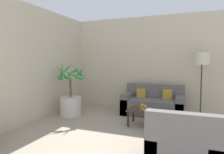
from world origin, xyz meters
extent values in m
cube|color=beige|center=(0.00, 6.14, 1.35)|extent=(8.35, 0.06, 2.70)
cylinder|color=beige|center=(-2.86, 4.68, 0.24)|extent=(0.55, 0.55, 0.48)
cylinder|color=brown|center=(-2.86, 4.68, 0.73)|extent=(0.06, 0.06, 0.49)
cone|color=#38843D|center=(-2.62, 4.68, 1.14)|extent=(0.10, 0.54, 0.42)
cone|color=#38843D|center=(-2.69, 4.89, 1.10)|extent=(0.51, 0.44, 0.34)
cone|color=#38843D|center=(-2.92, 4.93, 1.12)|extent=(0.57, 0.22, 0.38)
cone|color=#38843D|center=(-3.06, 4.78, 1.17)|extent=(0.31, 0.50, 0.47)
cone|color=#38843D|center=(-3.05, 4.59, 1.18)|extent=(0.30, 0.49, 0.48)
cone|color=#38843D|center=(-2.91, 4.44, 1.13)|extent=(0.56, 0.22, 0.40)
cone|color=#38843D|center=(-2.69, 4.48, 1.10)|extent=(0.51, 0.44, 0.34)
cube|color=#605B5B|center=(-0.88, 5.50, 0.21)|extent=(1.56, 0.79, 0.41)
cube|color=#605B5B|center=(-0.88, 5.82, 0.60)|extent=(1.56, 0.16, 0.37)
cube|color=#605B5B|center=(-1.55, 5.50, 0.27)|extent=(0.20, 0.79, 0.53)
cube|color=#605B5B|center=(-0.20, 5.50, 0.27)|extent=(0.20, 0.79, 0.53)
cube|color=gold|center=(-1.23, 5.70, 0.53)|extent=(0.24, 0.12, 0.24)
cube|color=gold|center=(-0.52, 5.70, 0.53)|extent=(0.24, 0.12, 0.24)
cylinder|color=#2D2823|center=(0.28, 5.73, 0.01)|extent=(0.24, 0.24, 0.03)
cylinder|color=#2D2823|center=(0.28, 5.73, 0.67)|extent=(0.03, 0.03, 1.30)
cylinder|color=beige|center=(0.28, 5.73, 1.48)|extent=(0.36, 0.36, 0.31)
cylinder|color=#38281E|center=(-1.20, 4.35, 0.16)|extent=(0.05, 0.05, 0.33)
cylinder|color=#38281E|center=(-0.31, 4.35, 0.16)|extent=(0.05, 0.05, 0.33)
cylinder|color=#38281E|center=(-1.20, 4.77, 0.16)|extent=(0.05, 0.05, 0.33)
cylinder|color=#38281E|center=(-0.31, 4.77, 0.16)|extent=(0.05, 0.05, 0.33)
cube|color=#38281E|center=(-0.76, 4.56, 0.34)|extent=(0.98, 0.51, 0.03)
cylinder|color=#997A4C|center=(-0.86, 4.51, 0.39)|extent=(0.24, 0.24, 0.05)
sphere|color=red|center=(-0.81, 4.53, 0.45)|extent=(0.07, 0.07, 0.07)
sphere|color=olive|center=(-0.85, 4.44, 0.45)|extent=(0.08, 0.08, 0.08)
sphere|color=orange|center=(-0.94, 4.53, 0.45)|extent=(0.08, 0.08, 0.08)
cube|color=#605B5B|center=(-0.06, 3.11, 0.22)|extent=(0.88, 0.87, 0.44)
cube|color=#605B5B|center=(-0.06, 2.76, 0.62)|extent=(0.88, 0.16, 0.37)
cube|color=#605B5B|center=(-0.42, 3.11, 0.27)|extent=(0.16, 0.87, 0.54)
cube|color=#605B5B|center=(0.30, 3.11, 0.27)|extent=(0.16, 0.87, 0.54)
cube|color=#605B5B|center=(-0.09, 3.94, 0.19)|extent=(0.58, 0.46, 0.39)
camera|label=1|loc=(0.00, 0.31, 1.40)|focal=32.00mm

